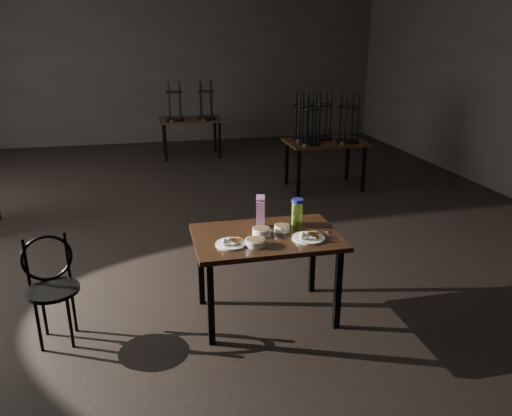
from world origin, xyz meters
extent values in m
plane|color=black|center=(0.00, 0.00, 0.00)|extent=(12.00, 12.00, 0.00)
cube|color=black|center=(0.00, 6.00, 1.60)|extent=(10.00, 0.04, 3.20)
cube|color=black|center=(0.65, -1.67, 0.73)|extent=(1.20, 0.80, 0.04)
cube|color=black|center=(0.13, -1.99, 0.35)|extent=(0.05, 0.05, 0.71)
cube|color=black|center=(1.17, -1.99, 0.35)|extent=(0.05, 0.05, 0.71)
cube|color=black|center=(0.13, -1.35, 0.35)|extent=(0.05, 0.05, 0.71)
cube|color=black|center=(1.17, -1.35, 0.35)|extent=(0.05, 0.05, 0.71)
cylinder|color=white|center=(0.33, -1.80, 0.76)|extent=(0.25, 0.25, 0.01)
cube|color=#AB733C|center=(0.34, -1.76, 0.81)|extent=(0.09, 0.09, 0.04)
cube|color=#AB733C|center=(0.36, -1.76, 0.81)|extent=(0.10, 0.10, 0.03)
ellipsoid|color=white|center=(0.27, -1.83, 0.79)|extent=(0.05, 0.05, 0.06)
ellipsoid|color=white|center=(0.31, -1.83, 0.79)|extent=(0.05, 0.05, 0.06)
cylinder|color=white|center=(0.96, -1.82, 0.76)|extent=(0.26, 0.26, 0.02)
cube|color=#AB733C|center=(0.96, -1.78, 0.81)|extent=(0.10, 0.09, 0.04)
cube|color=#AB733C|center=(1.00, -1.78, 0.81)|extent=(0.11, 0.11, 0.03)
ellipsoid|color=white|center=(0.90, -1.86, 0.80)|extent=(0.05, 0.05, 0.06)
ellipsoid|color=white|center=(0.93, -1.86, 0.80)|extent=(0.05, 0.05, 0.06)
cylinder|color=white|center=(0.61, -1.66, 0.78)|extent=(0.15, 0.15, 0.06)
cylinder|color=brown|center=(0.61, -1.66, 0.80)|extent=(0.13, 0.13, 0.01)
cylinder|color=white|center=(0.80, -1.61, 0.78)|extent=(0.13, 0.13, 0.05)
cylinder|color=brown|center=(0.80, -1.61, 0.79)|extent=(0.11, 0.11, 0.01)
cylinder|color=white|center=(0.51, -1.86, 0.78)|extent=(0.16, 0.16, 0.05)
cylinder|color=brown|center=(0.51, -1.86, 0.80)|extent=(0.13, 0.13, 0.01)
cube|color=#891879|center=(0.65, -1.47, 0.86)|extent=(0.09, 0.09, 0.23)
cube|color=#891879|center=(0.65, -1.47, 1.00)|extent=(0.09, 0.09, 0.07)
cylinder|color=#88BF38|center=(0.97, -1.48, 0.85)|extent=(0.11, 0.11, 0.20)
cylinder|color=navy|center=(0.97, -1.48, 0.96)|extent=(0.12, 0.12, 0.03)
ellipsoid|color=silver|center=(1.16, -1.71, 0.75)|extent=(0.05, 0.06, 0.01)
cube|color=silver|center=(1.16, -1.81, 0.75)|extent=(0.03, 0.13, 0.00)
cylinder|color=black|center=(-1.05, -1.68, 0.45)|extent=(0.40, 0.40, 0.03)
torus|color=black|center=(-1.09, -1.52, 0.65)|extent=(0.38, 0.12, 0.39)
cylinder|color=black|center=(-0.93, -1.57, 0.23)|extent=(0.03, 0.03, 0.45)
cylinder|color=black|center=(-1.16, -1.57, 0.23)|extent=(0.03, 0.03, 0.45)
cylinder|color=black|center=(-1.16, -1.80, 0.23)|extent=(0.03, 0.03, 0.45)
cylinder|color=black|center=(-0.93, -1.80, 0.23)|extent=(0.03, 0.03, 0.45)
cube|color=black|center=(2.45, 1.83, 0.73)|extent=(1.20, 0.80, 0.04)
cube|color=black|center=(1.93, 1.51, 0.35)|extent=(0.05, 0.05, 0.71)
cube|color=black|center=(2.97, 1.51, 0.35)|extent=(0.05, 0.05, 0.71)
cube|color=black|center=(1.93, 2.15, 0.35)|extent=(0.05, 0.05, 0.71)
cube|color=black|center=(2.97, 2.15, 0.35)|extent=(0.05, 0.05, 0.71)
cylinder|color=black|center=(2.15, 1.68, 0.77)|extent=(0.34, 0.34, 0.03)
torus|color=black|center=(2.15, 1.68, 1.27)|extent=(0.32, 0.32, 0.02)
cylinder|color=black|center=(2.25, 1.78, 1.13)|extent=(0.03, 0.03, 0.70)
cylinder|color=black|center=(2.05, 1.78, 1.13)|extent=(0.03, 0.03, 0.70)
cylinder|color=black|center=(2.05, 1.58, 1.13)|extent=(0.03, 0.03, 0.70)
cylinder|color=black|center=(2.25, 1.58, 1.13)|extent=(0.03, 0.03, 0.70)
cylinder|color=black|center=(2.75, 1.68, 0.77)|extent=(0.34, 0.34, 0.03)
torus|color=black|center=(2.75, 1.68, 1.27)|extent=(0.32, 0.32, 0.02)
cylinder|color=black|center=(2.85, 1.78, 1.13)|extent=(0.03, 0.03, 0.70)
cylinder|color=black|center=(2.65, 1.78, 1.13)|extent=(0.03, 0.03, 0.70)
cylinder|color=black|center=(2.65, 1.58, 1.13)|extent=(0.03, 0.03, 0.70)
cylinder|color=black|center=(2.85, 1.58, 1.13)|extent=(0.03, 0.03, 0.70)
cylinder|color=black|center=(2.45, 2.01, 0.77)|extent=(0.34, 0.34, 0.03)
torus|color=black|center=(2.45, 2.01, 1.27)|extent=(0.32, 0.32, 0.02)
cylinder|color=black|center=(2.55, 2.11, 1.13)|extent=(0.03, 0.03, 0.70)
cylinder|color=black|center=(2.35, 2.11, 1.13)|extent=(0.03, 0.03, 0.70)
cylinder|color=black|center=(2.35, 1.91, 1.13)|extent=(0.03, 0.03, 0.70)
cylinder|color=black|center=(2.55, 1.91, 1.13)|extent=(0.03, 0.03, 0.70)
cylinder|color=black|center=(2.15, 2.01, 0.77)|extent=(0.34, 0.34, 0.03)
torus|color=black|center=(2.15, 2.01, 1.27)|extent=(0.32, 0.32, 0.02)
cylinder|color=black|center=(2.25, 2.11, 1.13)|extent=(0.03, 0.03, 0.70)
cylinder|color=black|center=(2.05, 2.11, 1.13)|extent=(0.03, 0.03, 0.70)
cylinder|color=black|center=(2.05, 1.91, 1.13)|extent=(0.03, 0.03, 0.70)
cylinder|color=black|center=(2.25, 1.91, 1.13)|extent=(0.03, 0.03, 0.70)
cube|color=black|center=(0.63, 4.46, 0.73)|extent=(1.20, 0.80, 0.04)
cube|color=black|center=(0.11, 4.14, 0.35)|extent=(0.05, 0.05, 0.71)
cube|color=black|center=(1.15, 4.14, 0.35)|extent=(0.05, 0.05, 0.71)
cube|color=black|center=(0.11, 4.78, 0.35)|extent=(0.05, 0.05, 0.71)
cube|color=black|center=(1.15, 4.78, 0.35)|extent=(0.05, 0.05, 0.71)
cylinder|color=black|center=(0.33, 4.31, 0.77)|extent=(0.34, 0.34, 0.03)
torus|color=black|center=(0.33, 4.31, 1.27)|extent=(0.32, 0.32, 0.02)
cylinder|color=black|center=(0.43, 4.41, 1.13)|extent=(0.03, 0.03, 0.70)
cylinder|color=black|center=(0.23, 4.41, 1.13)|extent=(0.03, 0.03, 0.70)
cylinder|color=black|center=(0.23, 4.21, 1.13)|extent=(0.03, 0.03, 0.70)
cylinder|color=black|center=(0.43, 4.21, 1.13)|extent=(0.03, 0.03, 0.70)
cylinder|color=black|center=(0.93, 4.31, 0.77)|extent=(0.34, 0.34, 0.03)
torus|color=black|center=(0.93, 4.31, 1.27)|extent=(0.32, 0.32, 0.02)
cylinder|color=black|center=(1.03, 4.41, 1.13)|extent=(0.03, 0.03, 0.70)
cylinder|color=black|center=(0.83, 4.41, 1.13)|extent=(0.03, 0.03, 0.70)
cylinder|color=black|center=(0.83, 4.21, 1.13)|extent=(0.03, 0.03, 0.70)
cylinder|color=black|center=(1.03, 4.21, 1.13)|extent=(0.03, 0.03, 0.70)
camera|label=1|loc=(-0.27, -5.35, 2.32)|focal=35.00mm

